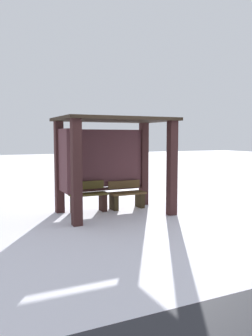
# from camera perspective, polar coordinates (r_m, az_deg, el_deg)

# --- Properties ---
(ground_plane) EXTENTS (60.00, 60.00, 0.00)m
(ground_plane) POSITION_cam_1_polar(r_m,az_deg,el_deg) (8.46, -1.86, -7.53)
(ground_plane) COLOR white
(bus_shelter) EXTENTS (2.70, 1.76, 2.31)m
(bus_shelter) POSITION_cam_1_polar(r_m,az_deg,el_deg) (8.40, -3.07, 3.13)
(bus_shelter) COLOR #371E1D
(bus_shelter) RESTS_ON ground
(bench_left_inside) EXTENTS (0.95, 0.35, 0.76)m
(bench_left_inside) POSITION_cam_1_polar(r_m,az_deg,el_deg) (8.59, -6.23, -5.00)
(bench_left_inside) COLOR #413714
(bench_left_inside) RESTS_ON ground
(bench_center_inside) EXTENTS (0.95, 0.41, 0.71)m
(bench_center_inside) POSITION_cam_1_polar(r_m,az_deg,el_deg) (8.99, 0.12, -4.73)
(bench_center_inside) COLOR #523C20
(bench_center_inside) RESTS_ON ground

